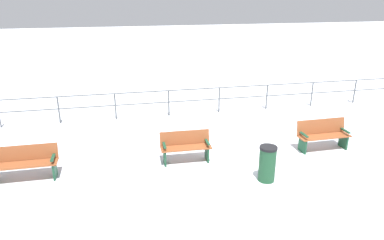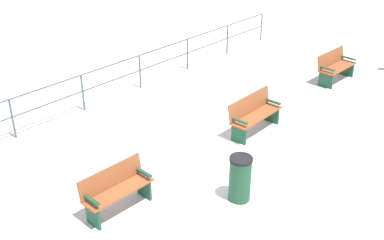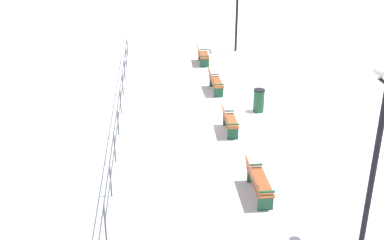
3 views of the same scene
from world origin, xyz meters
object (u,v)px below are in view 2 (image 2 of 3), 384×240
at_px(bench_fourth, 335,66).
at_px(trash_bin, 240,178).
at_px(bench_second, 117,189).
at_px(bench_third, 254,113).

relative_size(bench_fourth, trash_bin, 1.55).
xyz_separation_m(bench_second, bench_fourth, (-0.04, 8.36, 0.00)).
bearing_deg(bench_fourth, bench_third, -87.23).
xyz_separation_m(bench_second, bench_third, (0.05, 4.18, 0.02)).
bearing_deg(bench_second, trash_bin, 51.94).
bearing_deg(bench_third, bench_second, -91.56).
bearing_deg(trash_bin, bench_fourth, 102.95).
height_order(bench_fourth, trash_bin, trash_bin).
bearing_deg(trash_bin, bench_second, -129.36).
xyz_separation_m(bench_second, trash_bin, (1.47, 1.79, 0.01)).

